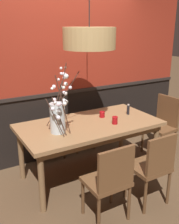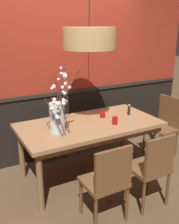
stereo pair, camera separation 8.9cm
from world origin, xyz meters
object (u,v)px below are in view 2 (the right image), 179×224
(dining_table, at_px, (90,129))
(condiment_bottle, at_px, (129,110))
(chair_far_side_right, at_px, (80,116))
(candle_holder_nearer_edge, at_px, (115,120))
(pendant_lamp, at_px, (89,38))
(candle_holder_nearer_center, at_px, (103,114))
(chair_near_side_right, at_px, (152,166))
(chair_head_east_end, at_px, (165,123))
(chair_far_side_left, at_px, (48,124))
(chair_near_side_left, at_px, (107,180))
(vase_with_blossoms, at_px, (58,115))

(dining_table, height_order, condiment_bottle, condiment_bottle)
(condiment_bottle, bearing_deg, chair_far_side_right, 110.53)
(candle_holder_nearer_edge, distance_m, pendant_lamp, 1.08)
(dining_table, bearing_deg, condiment_bottle, 2.35)
(candle_holder_nearer_center, distance_m, candle_holder_nearer_edge, 0.30)
(chair_near_side_right, height_order, condiment_bottle, condiment_bottle)
(chair_head_east_end, relative_size, pendant_lamp, 0.74)
(condiment_bottle, relative_size, pendant_lamp, 0.12)
(chair_far_side_left, height_order, chair_near_side_right, chair_far_side_left)
(chair_near_side_left, distance_m, candle_holder_nearer_edge, 0.94)
(chair_near_side_right, xyz_separation_m, candle_holder_nearer_center, (-0.03, 1.00, 0.31))
(dining_table, bearing_deg, chair_near_side_left, -107.14)
(candle_holder_nearer_edge, bearing_deg, chair_head_east_end, 10.45)
(candle_holder_nearer_center, bearing_deg, vase_with_blossoms, -166.10)
(chair_far_side_left, height_order, candle_holder_nearer_edge, chair_far_side_left)
(chair_far_side_left, height_order, chair_head_east_end, chair_head_east_end)
(chair_far_side_right, relative_size, candle_holder_nearer_edge, 9.76)
(candle_holder_nearer_edge, height_order, pendant_lamp, pendant_lamp)
(chair_near_side_left, height_order, chair_head_east_end, chair_head_east_end)
(chair_far_side_right, height_order, candle_holder_nearer_edge, chair_far_side_right)
(chair_near_side_right, bearing_deg, dining_table, 108.77)
(chair_far_side_right, xyz_separation_m, chair_near_side_right, (-0.02, -1.82, -0.02))
(pendant_lamp, bearing_deg, candle_holder_nearer_center, 24.60)
(chair_far_side_left, bearing_deg, chair_near_side_left, -90.42)
(chair_near_side_right, bearing_deg, chair_far_side_left, 107.61)
(chair_far_side_right, bearing_deg, candle_holder_nearer_center, -93.71)
(chair_far_side_left, bearing_deg, chair_near_side_right, -72.39)
(chair_near_side_left, xyz_separation_m, chair_near_side_right, (0.57, -0.01, 0.00))
(pendant_lamp, bearing_deg, dining_table, 53.24)
(chair_head_east_end, relative_size, candle_holder_nearer_center, 11.46)
(vase_with_blossoms, height_order, candle_holder_nearer_center, vase_with_blossoms)
(condiment_bottle, xyz_separation_m, pendant_lamp, (-0.67, -0.04, 1.00))
(chair_head_east_end, height_order, candle_holder_nearer_edge, chair_head_east_end)
(chair_near_side_right, distance_m, vase_with_blossoms, 1.22)
(condiment_bottle, bearing_deg, candle_holder_nearer_edge, -150.74)
(chair_far_side_left, relative_size, pendant_lamp, 0.73)
(vase_with_blossoms, xyz_separation_m, pendant_lamp, (0.46, 0.05, 0.87))
(dining_table, xyz_separation_m, candle_holder_nearer_edge, (0.27, -0.19, 0.13))
(dining_table, distance_m, vase_with_blossoms, 0.56)
(candle_holder_nearer_center, distance_m, condiment_bottle, 0.40)
(chair_head_east_end, bearing_deg, chair_far_side_right, 138.74)
(chair_far_side_left, bearing_deg, pendant_lamp, -74.65)
(vase_with_blossoms, bearing_deg, chair_far_side_right, 51.55)
(vase_with_blossoms, relative_size, candle_holder_nearer_edge, 8.29)
(chair_near_side_left, relative_size, chair_near_side_right, 1.00)
(chair_far_side_left, bearing_deg, dining_table, -73.59)
(candle_holder_nearer_center, bearing_deg, chair_head_east_end, -5.21)
(dining_table, height_order, chair_far_side_right, chair_far_side_right)
(dining_table, xyz_separation_m, pendant_lamp, (-0.01, -0.02, 1.16))
(chair_near_side_left, bearing_deg, vase_with_blossoms, 103.61)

